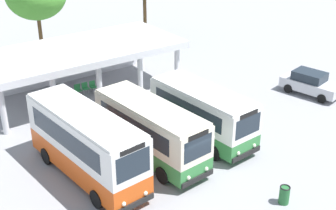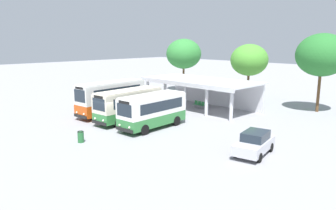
{
  "view_description": "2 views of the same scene",
  "coord_description": "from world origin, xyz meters",
  "px_view_note": "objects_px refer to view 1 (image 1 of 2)",
  "views": [
    {
      "loc": [
        -12.29,
        -15.42,
        13.38
      ],
      "look_at": [
        1.88,
        4.33,
        1.75
      ],
      "focal_mm": 49.68,
      "sensor_mm": 36.0,
      "label": 1
    },
    {
      "loc": [
        24.39,
        -16.38,
        7.87
      ],
      "look_at": [
        0.98,
        6.4,
        1.3
      ],
      "focal_mm": 34.53,
      "sensor_mm": 36.0,
      "label": 2
    }
  ],
  "objects_px": {
    "city_bus_nearest_orange": "(86,142)",
    "litter_bin_apron": "(284,195)",
    "waiting_chair_middle_seat": "(93,86)",
    "city_bus_middle_cream": "(203,112)",
    "city_bus_second_in_row": "(151,129)",
    "waiting_chair_second_from_end": "(85,87)",
    "parked_car_flank": "(311,83)",
    "waiting_chair_end_by_column": "(78,89)"
  },
  "relations": [
    {
      "from": "city_bus_nearest_orange",
      "to": "litter_bin_apron",
      "type": "xyz_separation_m",
      "value": [
        6.33,
        -7.24,
        -1.5
      ]
    },
    {
      "from": "city_bus_second_in_row",
      "to": "waiting_chair_second_from_end",
      "type": "bearing_deg",
      "value": 84.6
    },
    {
      "from": "waiting_chair_middle_seat",
      "to": "litter_bin_apron",
      "type": "height_order",
      "value": "litter_bin_apron"
    },
    {
      "from": "waiting_chair_second_from_end",
      "to": "litter_bin_apron",
      "type": "xyz_separation_m",
      "value": [
        1.88,
        -16.45,
        -0.07
      ]
    },
    {
      "from": "parked_car_flank",
      "to": "waiting_chair_end_by_column",
      "type": "xyz_separation_m",
      "value": [
        -13.36,
        9.12,
        -0.3
      ]
    },
    {
      "from": "city_bus_nearest_orange",
      "to": "city_bus_middle_cream",
      "type": "relative_size",
      "value": 1.16
    },
    {
      "from": "city_bus_second_in_row",
      "to": "waiting_chair_second_from_end",
      "type": "relative_size",
      "value": 8.65
    },
    {
      "from": "parked_car_flank",
      "to": "waiting_chair_middle_seat",
      "type": "distance_m",
      "value": 15.22
    },
    {
      "from": "city_bus_nearest_orange",
      "to": "waiting_chair_middle_seat",
      "type": "xyz_separation_m",
      "value": [
        5.01,
        9.16,
        -1.43
      ]
    },
    {
      "from": "litter_bin_apron",
      "to": "waiting_chair_end_by_column",
      "type": "bearing_deg",
      "value": 98.44
    },
    {
      "from": "city_bus_second_in_row",
      "to": "waiting_chair_second_from_end",
      "type": "height_order",
      "value": "city_bus_second_in_row"
    },
    {
      "from": "city_bus_middle_cream",
      "to": "waiting_chair_middle_seat",
      "type": "bearing_deg",
      "value": 102.24
    },
    {
      "from": "city_bus_second_in_row",
      "to": "parked_car_flank",
      "type": "bearing_deg",
      "value": 2.05
    },
    {
      "from": "waiting_chair_second_from_end",
      "to": "litter_bin_apron",
      "type": "relative_size",
      "value": 0.96
    },
    {
      "from": "city_bus_nearest_orange",
      "to": "parked_car_flank",
      "type": "xyz_separation_m",
      "value": [
        17.24,
        0.11,
        -1.13
      ]
    },
    {
      "from": "city_bus_nearest_orange",
      "to": "city_bus_second_in_row",
      "type": "relative_size",
      "value": 1.08
    },
    {
      "from": "city_bus_second_in_row",
      "to": "litter_bin_apron",
      "type": "relative_size",
      "value": 8.26
    },
    {
      "from": "waiting_chair_middle_seat",
      "to": "litter_bin_apron",
      "type": "relative_size",
      "value": 0.96
    },
    {
      "from": "city_bus_middle_cream",
      "to": "litter_bin_apron",
      "type": "relative_size",
      "value": 7.71
    },
    {
      "from": "waiting_chair_middle_seat",
      "to": "litter_bin_apron",
      "type": "distance_m",
      "value": 16.45
    },
    {
      "from": "city_bus_nearest_orange",
      "to": "waiting_chair_middle_seat",
      "type": "distance_m",
      "value": 10.54
    },
    {
      "from": "city_bus_nearest_orange",
      "to": "litter_bin_apron",
      "type": "bearing_deg",
      "value": -48.85
    },
    {
      "from": "parked_car_flank",
      "to": "waiting_chair_middle_seat",
      "type": "relative_size",
      "value": 5.03
    },
    {
      "from": "city_bus_middle_cream",
      "to": "waiting_chair_second_from_end",
      "type": "distance_m",
      "value": 10.01
    },
    {
      "from": "parked_car_flank",
      "to": "litter_bin_apron",
      "type": "relative_size",
      "value": 4.81
    },
    {
      "from": "city_bus_second_in_row",
      "to": "litter_bin_apron",
      "type": "distance_m",
      "value": 7.52
    },
    {
      "from": "waiting_chair_second_from_end",
      "to": "city_bus_middle_cream",
      "type": "bearing_deg",
      "value": -74.66
    },
    {
      "from": "waiting_chair_end_by_column",
      "to": "waiting_chair_middle_seat",
      "type": "height_order",
      "value": "same"
    },
    {
      "from": "parked_car_flank",
      "to": "waiting_chair_second_from_end",
      "type": "bearing_deg",
      "value": 144.58
    },
    {
      "from": "city_bus_nearest_orange",
      "to": "waiting_chair_end_by_column",
      "type": "height_order",
      "value": "city_bus_nearest_orange"
    },
    {
      "from": "waiting_chair_end_by_column",
      "to": "waiting_chair_second_from_end",
      "type": "height_order",
      "value": "same"
    },
    {
      "from": "parked_car_flank",
      "to": "waiting_chair_middle_seat",
      "type": "bearing_deg",
      "value": 143.51
    },
    {
      "from": "waiting_chair_second_from_end",
      "to": "litter_bin_apron",
      "type": "distance_m",
      "value": 16.56
    },
    {
      "from": "city_bus_middle_cream",
      "to": "waiting_chair_end_by_column",
      "type": "distance_m",
      "value": 10.19
    },
    {
      "from": "city_bus_middle_cream",
      "to": "waiting_chair_middle_seat",
      "type": "distance_m",
      "value": 9.83
    },
    {
      "from": "city_bus_nearest_orange",
      "to": "parked_car_flank",
      "type": "height_order",
      "value": "city_bus_nearest_orange"
    },
    {
      "from": "parked_car_flank",
      "to": "litter_bin_apron",
      "type": "distance_m",
      "value": 13.17
    },
    {
      "from": "city_bus_second_in_row",
      "to": "city_bus_middle_cream",
      "type": "height_order",
      "value": "city_bus_second_in_row"
    },
    {
      "from": "waiting_chair_end_by_column",
      "to": "litter_bin_apron",
      "type": "bearing_deg",
      "value": -81.56
    },
    {
      "from": "city_bus_nearest_orange",
      "to": "waiting_chair_end_by_column",
      "type": "xyz_separation_m",
      "value": [
        3.88,
        9.23,
        -1.43
      ]
    },
    {
      "from": "city_bus_middle_cream",
      "to": "waiting_chair_second_from_end",
      "type": "relative_size",
      "value": 8.07
    },
    {
      "from": "parked_car_flank",
      "to": "city_bus_middle_cream",
      "type": "bearing_deg",
      "value": -177.27
    }
  ]
}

